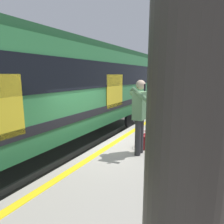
{
  "coord_description": "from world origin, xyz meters",
  "views": [
    {
      "loc": [
        4.62,
        2.73,
        2.86
      ],
      "look_at": [
        0.24,
        0.3,
        1.9
      ],
      "focal_mm": 31.0,
      "sensor_mm": 36.0,
      "label": 1
    }
  ],
  "objects_px": {
    "handbag": "(145,140)",
    "train_carriage": "(43,87)",
    "passenger": "(140,111)",
    "station_column": "(188,134)"
  },
  "relations": [
    {
      "from": "passenger",
      "to": "station_column",
      "type": "height_order",
      "value": "station_column"
    },
    {
      "from": "train_carriage",
      "to": "handbag",
      "type": "xyz_separation_m",
      "value": [
        -0.14,
        3.51,
        -1.28
      ]
    },
    {
      "from": "handbag",
      "to": "train_carriage",
      "type": "bearing_deg",
      "value": -87.77
    },
    {
      "from": "passenger",
      "to": "station_column",
      "type": "distance_m",
      "value": 3.67
    },
    {
      "from": "passenger",
      "to": "handbag",
      "type": "relative_size",
      "value": 4.24
    },
    {
      "from": "station_column",
      "to": "train_carriage",
      "type": "bearing_deg",
      "value": -126.12
    },
    {
      "from": "train_carriage",
      "to": "handbag",
      "type": "distance_m",
      "value": 3.74
    },
    {
      "from": "handbag",
      "to": "station_column",
      "type": "distance_m",
      "value": 4.28
    },
    {
      "from": "handbag",
      "to": "station_column",
      "type": "height_order",
      "value": "station_column"
    },
    {
      "from": "passenger",
      "to": "station_column",
      "type": "bearing_deg",
      "value": 23.88
    }
  ]
}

